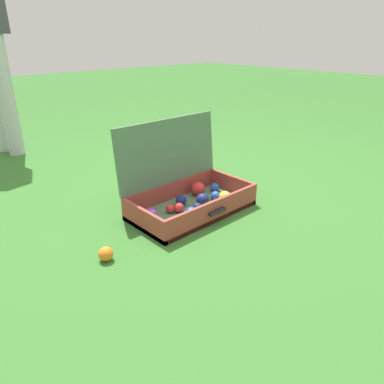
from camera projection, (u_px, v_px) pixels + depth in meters
The scene contains 3 objects.
ground_plane at pixel (207, 210), 2.03m from camera, with size 16.00×16.00×0.00m, color #336B28.
open_suitcase at pixel (186, 191), 2.00m from camera, with size 0.67×0.42×0.48m.
stray_ball_on_grass at pixel (106, 254), 1.57m from camera, with size 0.06×0.06×0.06m, color orange.
Camera 1 is at (-1.30, -1.28, 0.90)m, focal length 34.09 mm.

